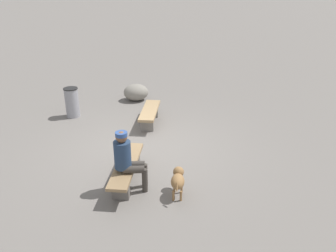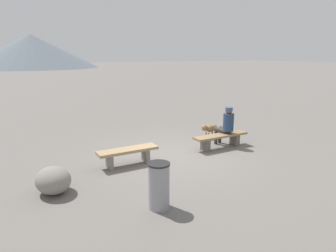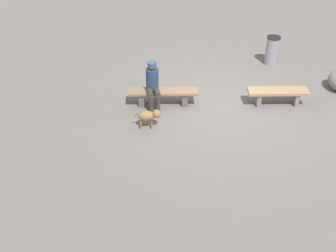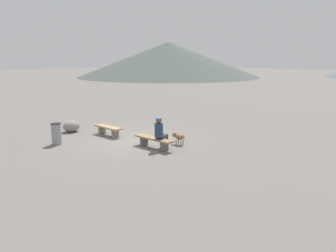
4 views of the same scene
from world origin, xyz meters
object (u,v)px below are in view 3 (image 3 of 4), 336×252
(dog, at_px, (149,116))
(trash_bin, at_px, (272,50))
(bench_left, at_px, (278,94))
(bench_right, at_px, (163,95))
(seated_person, at_px, (153,82))

(dog, bearing_deg, trash_bin, 41.95)
(bench_left, xyz_separation_m, dog, (3.43, 1.12, 0.02))
(bench_right, distance_m, trash_bin, 4.17)
(dog, bearing_deg, bench_right, 70.82)
(seated_person, distance_m, dog, 1.08)
(seated_person, height_order, trash_bin, seated_person)
(dog, relative_size, trash_bin, 0.75)
(trash_bin, bearing_deg, dog, 43.79)
(bench_left, distance_m, dog, 3.61)
(bench_left, distance_m, trash_bin, 2.45)
(bench_left, height_order, bench_right, bench_left)
(seated_person, xyz_separation_m, trash_bin, (-3.63, -2.55, -0.28))
(bench_right, relative_size, seated_person, 1.47)
(bench_left, xyz_separation_m, trash_bin, (-0.28, -2.43, 0.13))
(bench_left, bearing_deg, bench_right, -0.81)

